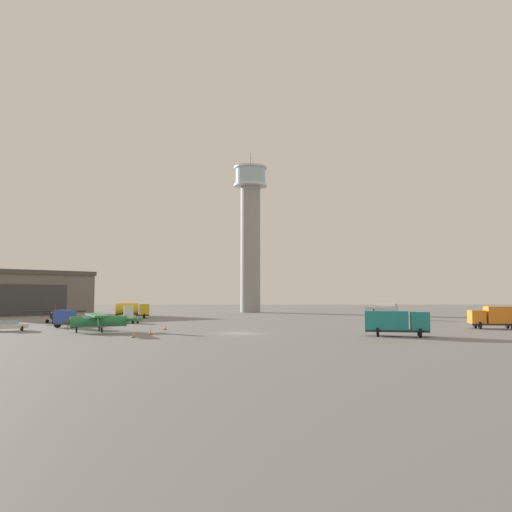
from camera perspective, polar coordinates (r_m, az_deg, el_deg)
The scene contains 15 objects.
ground_plane at distance 62.61m, azimuth -1.74°, elevation -8.51°, with size 400.00×400.00×0.00m, color slate.
control_tower at distance 142.67m, azimuth -0.62°, elevation 3.05°, with size 9.12×9.12×44.25m.
hangar at distance 134.29m, azimuth -24.80°, elevation -3.71°, with size 34.93×33.18×10.34m.
airplane_green at distance 67.33m, azimuth -16.87°, elevation -6.76°, with size 8.44×10.66×3.22m.
airplane_black at distance 92.43m, azimuth -21.33°, elevation -6.04°, with size 9.89×7.77×2.94m.
truck_flatbed_blue at distance 78.54m, azimuth -19.86°, elevation -6.53°, with size 4.22×6.93×2.49m.
truck_fuel_tanker_yellow at distance 106.35m, azimuth -13.49°, elevation -5.78°, with size 6.86×4.17×3.04m.
truck_box_teal at distance 59.83m, azimuth 15.19°, elevation -7.00°, with size 7.25×4.25×2.79m.
truck_box_orange at distance 77.98m, azimuth 24.96°, elevation -6.06°, with size 6.87×3.81×3.03m.
truck_fuel_tanker_silver at distance 103.13m, azimuth 13.76°, elevation -5.85°, with size 6.12×5.46×3.04m.
car_green at distance 87.62m, azimuth -13.96°, elevation -6.73°, with size 4.35×3.00×1.37m.
car_white at distance 73.57m, azimuth -25.56°, elevation -6.90°, with size 4.58×3.52×1.37m.
traffic_cone_near_left at distance 57.54m, azimuth -13.39°, elevation -8.41°, with size 0.36×0.36×0.70m.
traffic_cone_near_right at distance 70.17m, azimuth -9.99°, elevation -7.76°, with size 0.36×0.36×0.61m.
traffic_cone_mid_apron at distance 61.26m, azimuth -11.59°, elevation -8.21°, with size 0.36×0.36×0.66m.
Camera 1 is at (-0.91, -62.44, 4.47)m, focal length 36.28 mm.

